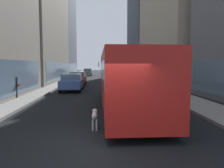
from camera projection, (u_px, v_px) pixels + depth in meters
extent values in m
plane|color=black|center=(100.00, 78.00, 41.28)|extent=(120.00, 120.00, 0.00)
cube|color=gray|center=(70.00, 77.00, 40.92)|extent=(2.40, 110.00, 0.15)
cube|color=gray|center=(130.00, 77.00, 41.62)|extent=(2.40, 110.00, 0.15)
cube|color=slate|center=(60.00, 71.00, 31.62)|extent=(0.08, 17.09, 2.40)
cube|color=#4C515B|center=(51.00, 25.00, 52.31)|extent=(10.29, 21.00, 24.13)
cube|color=slate|center=(73.00, 68.00, 53.56)|extent=(0.08, 18.90, 2.40)
cube|color=slate|center=(152.00, 71.00, 30.69)|extent=(0.08, 17.58, 2.40)
cube|color=#4C515B|center=(150.00, 31.00, 50.50)|extent=(8.75, 17.35, 20.69)
cube|color=slate|center=(132.00, 68.00, 51.02)|extent=(0.08, 15.61, 2.40)
cube|color=red|center=(125.00, 79.00, 12.00)|extent=(2.55, 11.50, 2.75)
cube|color=slate|center=(125.00, 70.00, 11.96)|extent=(2.57, 11.04, 0.90)
cube|color=black|center=(116.00, 88.00, 17.77)|extent=(2.55, 0.16, 0.44)
cylinder|color=black|center=(103.00, 92.00, 15.57)|extent=(0.30, 1.00, 1.00)
cylinder|color=black|center=(134.00, 92.00, 15.71)|extent=(0.30, 1.00, 1.00)
cylinder|color=black|center=(108.00, 118.00, 7.91)|extent=(0.30, 1.00, 1.00)
cylinder|color=black|center=(168.00, 117.00, 8.05)|extent=(0.30, 1.00, 1.00)
cube|color=silver|center=(99.00, 64.00, 16.96)|extent=(0.08, 0.24, 0.40)
cube|color=#4C6BB7|center=(72.00, 84.00, 20.32)|extent=(1.89, 4.16, 0.75)
cube|color=slate|center=(72.00, 77.00, 20.06)|extent=(1.74, 1.87, 0.55)
cylinder|color=black|center=(66.00, 86.00, 21.96)|extent=(0.22, 0.64, 0.64)
cylinder|color=black|center=(82.00, 86.00, 22.06)|extent=(0.22, 0.64, 0.64)
cylinder|color=black|center=(60.00, 90.00, 18.65)|extent=(0.22, 0.64, 0.64)
cylinder|color=black|center=(79.00, 89.00, 18.75)|extent=(0.22, 0.64, 0.64)
cube|color=slate|center=(88.00, 72.00, 49.46)|extent=(1.88, 4.63, 0.75)
cube|color=slate|center=(88.00, 70.00, 49.17)|extent=(1.73, 2.08, 0.55)
cylinder|color=black|center=(85.00, 74.00, 51.33)|extent=(0.22, 0.64, 0.64)
cylinder|color=black|center=(92.00, 74.00, 51.43)|extent=(0.22, 0.64, 0.64)
cylinder|color=black|center=(84.00, 75.00, 47.55)|extent=(0.22, 0.64, 0.64)
cylinder|color=black|center=(91.00, 74.00, 47.65)|extent=(0.22, 0.64, 0.64)
cube|color=red|center=(78.00, 80.00, 25.82)|extent=(1.88, 4.41, 0.75)
cube|color=slate|center=(77.00, 74.00, 25.54)|extent=(1.73, 1.98, 0.55)
cylinder|color=black|center=(73.00, 82.00, 27.58)|extent=(0.22, 0.64, 0.64)
cylinder|color=black|center=(86.00, 81.00, 27.68)|extent=(0.22, 0.64, 0.64)
cylinder|color=black|center=(69.00, 84.00, 24.03)|extent=(0.22, 0.64, 0.64)
cylinder|color=black|center=(84.00, 84.00, 24.13)|extent=(0.22, 0.64, 0.64)
cube|color=#A51919|center=(120.00, 72.00, 30.93)|extent=(2.30, 2.00, 2.10)
cube|color=silver|center=(123.00, 70.00, 27.18)|extent=(2.30, 5.50, 2.60)
cylinder|color=black|center=(113.00, 79.00, 30.96)|extent=(0.28, 0.90, 0.90)
cylinder|color=black|center=(127.00, 79.00, 31.08)|extent=(0.28, 0.90, 0.90)
cylinder|color=black|center=(116.00, 82.00, 25.49)|extent=(0.28, 0.90, 0.90)
cylinder|color=black|center=(133.00, 82.00, 25.61)|extent=(0.28, 0.90, 0.90)
ellipsoid|color=white|center=(95.00, 116.00, 8.20)|extent=(0.22, 0.60, 0.26)
sphere|color=white|center=(95.00, 111.00, 8.57)|extent=(0.20, 0.20, 0.20)
sphere|color=black|center=(93.00, 111.00, 8.58)|extent=(0.07, 0.07, 0.07)
sphere|color=black|center=(96.00, 111.00, 8.59)|extent=(0.07, 0.07, 0.07)
cylinder|color=white|center=(94.00, 117.00, 7.80)|extent=(0.03, 0.16, 0.19)
cylinder|color=white|center=(93.00, 123.00, 8.43)|extent=(0.06, 0.06, 0.40)
cylinder|color=white|center=(97.00, 123.00, 8.44)|extent=(0.06, 0.06, 0.40)
cylinder|color=white|center=(93.00, 126.00, 8.02)|extent=(0.06, 0.06, 0.40)
cylinder|color=white|center=(96.00, 126.00, 8.02)|extent=(0.06, 0.06, 0.40)
sphere|color=black|center=(96.00, 114.00, 8.30)|extent=(0.04, 0.04, 0.04)
sphere|color=black|center=(93.00, 116.00, 8.11)|extent=(0.04, 0.04, 0.04)
sphere|color=black|center=(95.00, 115.00, 8.02)|extent=(0.04, 0.04, 0.04)
cylinder|color=#1E1E2D|center=(15.00, 92.00, 15.06)|extent=(0.28, 0.28, 0.85)
cylinder|color=#26262D|center=(15.00, 81.00, 14.99)|extent=(0.34, 0.34, 0.62)
sphere|color=tan|center=(15.00, 75.00, 14.95)|extent=(0.22, 0.22, 0.22)
cube|color=#59331E|center=(18.00, 85.00, 15.03)|extent=(0.12, 0.24, 0.20)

